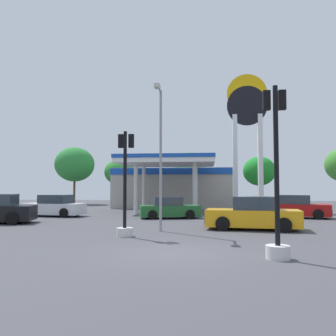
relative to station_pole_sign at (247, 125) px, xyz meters
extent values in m
plane|color=#47474C|center=(-4.65, -20.78, -7.59)|extent=(90.00, 90.00, 0.00)
cube|color=#ADA89E|center=(-6.90, 4.92, -5.64)|extent=(11.81, 6.98, 3.91)
cube|color=#194CB2|center=(-6.90, 1.37, -4.04)|extent=(11.81, 0.12, 0.60)
cube|color=white|center=(-6.90, -2.18, -3.49)|extent=(7.78, 6.60, 0.35)
cube|color=#194CB2|center=(-6.90, -2.18, -3.16)|extent=(7.88, 6.70, 0.30)
cylinder|color=silver|center=(-9.23, -3.99, -5.63)|extent=(0.32, 0.32, 3.93)
cylinder|color=silver|center=(-4.56, -3.99, -5.63)|extent=(0.32, 0.32, 3.93)
cylinder|color=silver|center=(-9.23, -0.36, -5.63)|extent=(0.32, 0.32, 3.93)
cylinder|color=silver|center=(-4.56, -0.36, -5.63)|extent=(0.32, 0.32, 3.93)
cube|color=#4C4C51|center=(-6.90, -2.18, -7.04)|extent=(0.90, 0.60, 1.10)
cube|color=white|center=(-1.10, -0.01, -3.34)|extent=(0.40, 0.56, 8.50)
cube|color=white|center=(1.10, -0.01, -3.34)|extent=(0.40, 0.56, 8.50)
cylinder|color=black|center=(0.00, -0.01, 1.71)|extent=(3.54, 0.22, 3.54)
cylinder|color=#F2B20C|center=(0.00, 0.01, 2.77)|extent=(3.54, 0.22, 3.54)
cube|color=white|center=(0.00, 0.05, 2.24)|extent=(3.26, 0.08, 0.64)
cylinder|color=black|center=(-2.90, -15.02, -7.26)|extent=(0.69, 0.30, 0.67)
cylinder|color=black|center=(-2.71, -13.23, -7.26)|extent=(0.69, 0.30, 0.67)
cylinder|color=black|center=(-0.20, -15.32, -7.26)|extent=(0.69, 0.30, 0.67)
cylinder|color=black|center=(0.00, -13.53, -7.26)|extent=(0.69, 0.30, 0.67)
cube|color=orange|center=(-1.45, -14.27, -7.04)|extent=(4.57, 2.31, 0.79)
cube|color=#2D3842|center=(-1.30, -14.29, -6.35)|extent=(2.26, 1.85, 0.67)
cube|color=black|center=(-3.59, -14.04, -7.16)|extent=(0.31, 1.75, 0.25)
cylinder|color=black|center=(-15.69, -8.49, -7.27)|extent=(0.66, 0.30, 0.64)
cylinder|color=black|center=(-15.45, -6.79, -7.27)|extent=(0.66, 0.30, 0.64)
cylinder|color=black|center=(-13.11, -8.84, -7.27)|extent=(0.66, 0.30, 0.64)
cylinder|color=black|center=(-12.88, -7.14, -7.27)|extent=(0.66, 0.30, 0.64)
cube|color=silver|center=(-14.28, -7.81, -7.07)|extent=(4.39, 2.31, 0.76)
cube|color=#2D3842|center=(-14.13, -7.83, -6.41)|extent=(2.19, 1.81, 0.64)
cube|color=black|center=(-16.32, -7.53, -7.18)|extent=(0.35, 1.67, 0.24)
cylinder|color=black|center=(3.82, -6.75, -7.27)|extent=(0.68, 0.38, 0.64)
cylinder|color=black|center=(3.36, -8.42, -7.27)|extent=(0.68, 0.38, 0.64)
cylinder|color=black|center=(1.30, -6.06, -7.27)|extent=(0.68, 0.38, 0.64)
cylinder|color=black|center=(0.84, -7.72, -7.27)|extent=(0.68, 0.38, 0.64)
cube|color=#A51111|center=(2.33, -7.24, -7.06)|extent=(4.54, 2.83, 0.76)
cube|color=#2D3842|center=(2.19, -7.20, -6.40)|extent=(2.36, 2.05, 0.64)
cube|color=black|center=(4.33, -7.79, -7.17)|extent=(0.56, 1.65, 0.24)
cylinder|color=black|center=(-5.10, -7.39, -7.30)|extent=(0.62, 0.34, 0.59)
cylinder|color=black|center=(-4.70, -8.93, -7.30)|extent=(0.62, 0.34, 0.59)
cylinder|color=black|center=(-7.43, -8.00, -7.30)|extent=(0.62, 0.34, 0.59)
cylinder|color=black|center=(-7.03, -9.54, -7.30)|extent=(0.62, 0.34, 0.59)
cube|color=#1E5928|center=(-6.06, -8.46, -7.11)|extent=(4.16, 2.55, 0.70)
cube|color=#2D3842|center=(-6.20, -8.50, -6.50)|extent=(2.15, 1.86, 0.59)
cube|color=black|center=(-4.22, -7.99, -7.21)|extent=(0.49, 1.52, 0.22)
cylinder|color=black|center=(-14.08, -13.53, -7.25)|extent=(0.73, 0.39, 0.70)
cylinder|color=black|center=(-14.50, -11.70, -7.25)|extent=(0.73, 0.39, 0.70)
cylinder|color=silver|center=(-1.66, -21.40, -7.40)|extent=(0.68, 0.68, 0.38)
cylinder|color=black|center=(-1.66, -21.40, -4.93)|extent=(0.14, 0.14, 4.56)
cube|color=black|center=(-1.88, -21.24, -3.04)|extent=(0.21, 0.20, 0.57)
sphere|color=red|center=(-1.88, -21.12, -2.86)|extent=(0.15, 0.15, 0.15)
sphere|color=#D89E0C|center=(-1.88, -21.12, -3.04)|extent=(0.15, 0.15, 0.15)
sphere|color=green|center=(-1.88, -21.12, -3.22)|extent=(0.15, 0.15, 0.15)
cube|color=black|center=(-1.44, -21.24, -3.04)|extent=(0.21, 0.20, 0.57)
sphere|color=red|center=(-1.44, -21.12, -2.86)|extent=(0.15, 0.15, 0.15)
sphere|color=#D89E0C|center=(-1.44, -21.12, -3.04)|extent=(0.15, 0.15, 0.15)
sphere|color=green|center=(-1.44, -21.12, -3.22)|extent=(0.15, 0.15, 0.15)
cylinder|color=silver|center=(-7.00, -17.33, -7.42)|extent=(0.67, 0.67, 0.35)
cylinder|color=black|center=(-7.00, -17.33, -5.24)|extent=(0.14, 0.14, 4.00)
cube|color=black|center=(-7.22, -17.17, -3.63)|extent=(0.21, 0.20, 0.57)
sphere|color=red|center=(-7.22, -17.05, -3.45)|extent=(0.15, 0.15, 0.15)
sphere|color=#D89E0C|center=(-7.22, -17.05, -3.63)|extent=(0.15, 0.15, 0.15)
sphere|color=green|center=(-7.22, -17.05, -3.81)|extent=(0.15, 0.15, 0.15)
cube|color=black|center=(-6.78, -17.17, -3.63)|extent=(0.21, 0.20, 0.57)
sphere|color=red|center=(-6.78, -17.05, -3.45)|extent=(0.15, 0.15, 0.15)
sphere|color=#D89E0C|center=(-6.78, -17.05, -3.63)|extent=(0.15, 0.15, 0.15)
sphere|color=green|center=(-6.78, -17.05, -3.81)|extent=(0.15, 0.15, 0.15)
cylinder|color=brown|center=(-19.55, 9.72, -6.07)|extent=(0.26, 0.26, 3.05)
ellipsoid|color=#2C8336|center=(-19.55, 9.72, -2.76)|extent=(4.76, 4.76, 4.17)
cylinder|color=brown|center=(-14.04, 9.82, -6.32)|extent=(0.29, 0.29, 2.55)
ellipsoid|color=#328D32|center=(-14.04, 9.82, -3.71)|extent=(3.55, 3.55, 3.03)
cylinder|color=brown|center=(-5.48, 10.24, -6.08)|extent=(0.38, 0.38, 3.03)
ellipsoid|color=#478C29|center=(-5.48, 10.24, -3.19)|extent=(3.66, 3.66, 3.60)
cylinder|color=brown|center=(2.33, 9.20, -6.34)|extent=(0.35, 0.35, 2.52)
ellipsoid|color=#1F8929|center=(2.33, 9.20, -3.71)|extent=(3.64, 3.64, 3.31)
cylinder|color=gray|center=(-5.76, -15.45, -4.30)|extent=(0.12, 0.12, 6.58)
cylinder|color=gray|center=(-5.76, -16.05, -1.11)|extent=(0.09, 1.20, 0.09)
cube|color=beige|center=(-5.76, -16.65, -1.16)|extent=(0.24, 0.44, 0.16)
camera|label=1|loc=(-3.65, -31.73, -5.59)|focal=37.87mm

